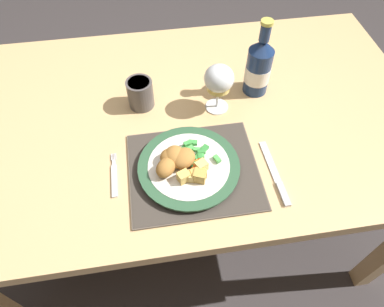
# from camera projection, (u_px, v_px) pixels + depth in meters

# --- Properties ---
(ground_plane) EXTENTS (6.00, 6.00, 0.00)m
(ground_plane) POSITION_uv_depth(u_px,v_px,m) (191.00, 219.00, 1.64)
(ground_plane) COLOR #383333
(dining_table) EXTENTS (1.45, 0.88, 0.74)m
(dining_table) POSITION_uv_depth(u_px,v_px,m) (191.00, 130.00, 1.12)
(dining_table) COLOR tan
(dining_table) RESTS_ON ground
(placemat) EXTENTS (0.34, 0.29, 0.01)m
(placemat) POSITION_uv_depth(u_px,v_px,m) (194.00, 171.00, 0.91)
(placemat) COLOR brown
(placemat) RESTS_ON dining_table
(dinner_plate) EXTENTS (0.27, 0.27, 0.02)m
(dinner_plate) POSITION_uv_depth(u_px,v_px,m) (189.00, 167.00, 0.90)
(dinner_plate) COLOR silver
(dinner_plate) RESTS_ON placemat
(breaded_croquettes) EXTENTS (0.13, 0.11, 0.04)m
(breaded_croquettes) POSITION_uv_depth(u_px,v_px,m) (175.00, 159.00, 0.88)
(breaded_croquettes) COLOR #A87033
(breaded_croquettes) RESTS_ON dinner_plate
(green_beans_pile) EXTENTS (0.10, 0.10, 0.02)m
(green_beans_pile) POSITION_uv_depth(u_px,v_px,m) (198.00, 153.00, 0.91)
(green_beans_pile) COLOR #338438
(green_beans_pile) RESTS_ON dinner_plate
(glazed_carrots) EXTENTS (0.05, 0.06, 0.02)m
(glazed_carrots) POSITION_uv_depth(u_px,v_px,m) (198.00, 169.00, 0.87)
(glazed_carrots) COLOR #CC5119
(glazed_carrots) RESTS_ON dinner_plate
(fork) EXTENTS (0.01, 0.14, 0.01)m
(fork) POSITION_uv_depth(u_px,v_px,m) (114.00, 178.00, 0.90)
(fork) COLOR silver
(fork) RESTS_ON dining_table
(table_knife) EXTENTS (0.02, 0.21, 0.01)m
(table_knife) POSITION_uv_depth(u_px,v_px,m) (277.00, 178.00, 0.90)
(table_knife) COLOR silver
(table_knife) RESTS_ON dining_table
(wine_glass) EXTENTS (0.09, 0.09, 0.15)m
(wine_glass) POSITION_uv_depth(u_px,v_px,m) (219.00, 80.00, 0.97)
(wine_glass) COLOR silver
(wine_glass) RESTS_ON dining_table
(bottle) EXTENTS (0.08, 0.08, 0.25)m
(bottle) POSITION_uv_depth(u_px,v_px,m) (259.00, 67.00, 1.03)
(bottle) COLOR navy
(bottle) RESTS_ON dining_table
(roast_potatoes) EXTENTS (0.09, 0.07, 0.03)m
(roast_potatoes) POSITION_uv_depth(u_px,v_px,m) (196.00, 174.00, 0.86)
(roast_potatoes) COLOR gold
(roast_potatoes) RESTS_ON dinner_plate
(drinking_cup) EXTENTS (0.08, 0.08, 0.09)m
(drinking_cup) POSITION_uv_depth(u_px,v_px,m) (140.00, 93.00, 1.03)
(drinking_cup) COLOR #4C4747
(drinking_cup) RESTS_ON dining_table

